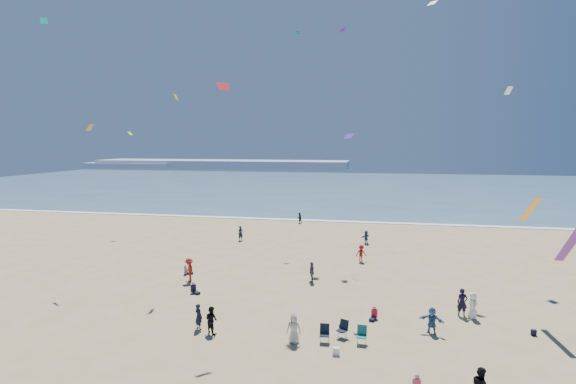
# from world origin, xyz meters

# --- Properties ---
(ocean) EXTENTS (220.00, 100.00, 0.06)m
(ocean) POSITION_xyz_m (0.00, 95.00, 0.03)
(ocean) COLOR #476B84
(ocean) RESTS_ON ground
(surf_line) EXTENTS (220.00, 1.20, 0.08)m
(surf_line) POSITION_xyz_m (0.00, 45.00, 0.04)
(surf_line) COLOR white
(surf_line) RESTS_ON ground
(headland_far) EXTENTS (110.00, 20.00, 3.20)m
(headland_far) POSITION_xyz_m (-60.00, 170.00, 1.60)
(headland_far) COLOR #7A8EA8
(headland_far) RESTS_ON ground
(headland_near) EXTENTS (40.00, 14.00, 2.00)m
(headland_near) POSITION_xyz_m (-100.00, 165.00, 1.00)
(headland_near) COLOR #7A8EA8
(headland_near) RESTS_ON ground
(standing_flyers) EXTENTS (21.53, 41.47, 1.90)m
(standing_flyers) POSITION_xyz_m (2.96, 16.35, 0.83)
(standing_flyers) COLOR navy
(standing_flyers) RESTS_ON ground
(seated_group) EXTENTS (18.26, 19.28, 0.84)m
(seated_group) POSITION_xyz_m (1.80, 8.62, 0.42)
(seated_group) COLOR silver
(seated_group) RESTS_ON ground
(chair_cluster) EXTENTS (2.64, 1.52, 1.00)m
(chair_cluster) POSITION_xyz_m (5.24, 7.16, 0.50)
(chair_cluster) COLOR black
(chair_cluster) RESTS_ON ground
(white_tote) EXTENTS (0.35, 0.20, 0.40)m
(white_tote) POSITION_xyz_m (5.03, 5.53, 0.20)
(white_tote) COLOR white
(white_tote) RESTS_ON ground
(black_backpack) EXTENTS (0.30, 0.22, 0.38)m
(black_backpack) POSITION_xyz_m (5.08, 8.55, 0.19)
(black_backpack) COLOR black
(black_backpack) RESTS_ON ground
(navy_bag) EXTENTS (0.28, 0.18, 0.34)m
(navy_bag) POSITION_xyz_m (15.85, 10.11, 0.17)
(navy_bag) COLOR black
(navy_bag) RESTS_ON ground
(kites_aloft) EXTENTS (46.77, 43.34, 29.63)m
(kites_aloft) POSITION_xyz_m (8.99, 11.87, 14.47)
(kites_aloft) COLOR purple
(kites_aloft) RESTS_ON ground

